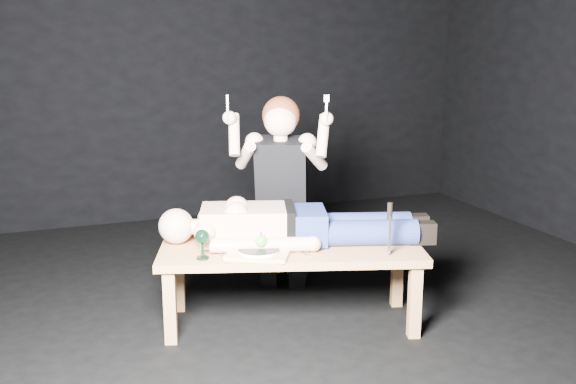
% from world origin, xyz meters
% --- Properties ---
extents(ground, '(5.00, 5.00, 0.00)m').
position_xyz_m(ground, '(0.00, 0.00, 0.00)').
color(ground, black).
rests_on(ground, ground).
extents(back_wall, '(5.00, 0.00, 5.00)m').
position_xyz_m(back_wall, '(0.00, 2.50, 1.50)').
color(back_wall, black).
rests_on(back_wall, ground).
extents(table, '(1.53, 0.95, 0.45)m').
position_xyz_m(table, '(-0.11, 0.02, 0.23)').
color(table, tan).
rests_on(table, ground).
extents(lying_man, '(1.44, 0.82, 0.25)m').
position_xyz_m(lying_man, '(-0.04, 0.09, 0.58)').
color(lying_man, '#D5A78B').
rests_on(lying_man, table).
extents(kneeling_woman, '(0.94, 0.98, 1.27)m').
position_xyz_m(kneeling_woman, '(0.04, 0.55, 0.64)').
color(kneeling_woman, black).
rests_on(kneeling_woman, ground).
extents(serving_tray, '(0.40, 0.36, 0.02)m').
position_xyz_m(serving_tray, '(-0.33, -0.05, 0.46)').
color(serving_tray, tan).
rests_on(serving_tray, table).
extents(plate, '(0.30, 0.30, 0.02)m').
position_xyz_m(plate, '(-0.33, -0.05, 0.48)').
color(plate, white).
rests_on(plate, serving_tray).
extents(apple, '(0.07, 0.07, 0.07)m').
position_xyz_m(apple, '(-0.31, -0.04, 0.52)').
color(apple, green).
rests_on(apple, plate).
extents(goblet, '(0.10, 0.10, 0.16)m').
position_xyz_m(goblet, '(-0.62, -0.01, 0.53)').
color(goblet, black).
rests_on(goblet, table).
extents(fork_flat, '(0.02, 0.15, 0.01)m').
position_xyz_m(fork_flat, '(-0.52, -0.05, 0.45)').
color(fork_flat, '#B2B2B7').
rests_on(fork_flat, table).
extents(knife_flat, '(0.04, 0.15, 0.01)m').
position_xyz_m(knife_flat, '(-0.08, -0.15, 0.45)').
color(knife_flat, '#B2B2B7').
rests_on(knife_flat, table).
extents(spoon_flat, '(0.06, 0.15, 0.01)m').
position_xyz_m(spoon_flat, '(-0.12, -0.08, 0.45)').
color(spoon_flat, '#B2B2B7').
rests_on(spoon_flat, table).
extents(carving_knife, '(0.05, 0.05, 0.29)m').
position_xyz_m(carving_knife, '(0.32, -0.29, 0.59)').
color(carving_knife, '#B2B2B7').
rests_on(carving_knife, table).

